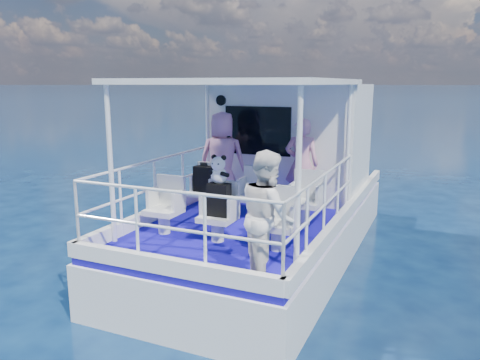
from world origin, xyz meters
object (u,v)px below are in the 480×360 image
object	(u,v)px
backpack_center	(219,200)
passenger_port_fwd	(222,160)
passenger_stbd_aft	(267,216)
panda	(219,169)

from	to	relation	value
backpack_center	passenger_port_fwd	bearing A→B (deg)	114.49
passenger_stbd_aft	backpack_center	world-z (taller)	passenger_stbd_aft
passenger_port_fwd	panda	distance (m)	1.91
passenger_port_fwd	panda	bearing A→B (deg)	100.10
passenger_port_fwd	passenger_stbd_aft	xyz separation A→B (m)	(1.87, -2.68, -0.12)
passenger_port_fwd	passenger_stbd_aft	world-z (taller)	passenger_port_fwd
passenger_stbd_aft	panda	bearing A→B (deg)	11.04
backpack_center	panda	world-z (taller)	panda
passenger_port_fwd	passenger_stbd_aft	size ratio (longest dim) A/B	1.16
passenger_port_fwd	passenger_stbd_aft	bearing A→B (deg)	110.46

